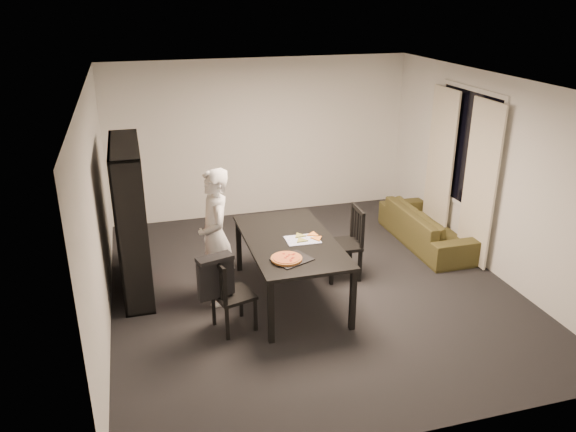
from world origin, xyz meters
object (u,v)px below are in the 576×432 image
object	(u,v)px
dining_table	(290,245)
baking_tray	(292,259)
chair_right	(349,238)
person	(215,237)
sofa	(427,227)
chair_left	(227,290)
bookshelf	(131,219)
pepperoni_pizza	(287,258)

from	to	relation	value
dining_table	baking_tray	size ratio (longest dim) A/B	4.69
dining_table	chair_right	size ratio (longest dim) A/B	1.94
person	sofa	xyz separation A→B (m)	(3.31, 0.80, -0.57)
baking_tray	sofa	bearing A→B (deg)	30.57
chair_right	sofa	world-z (taller)	chair_right
dining_table	chair_left	distance (m)	1.04
baking_tray	sofa	xyz separation A→B (m)	(2.56, 1.51, -0.51)
sofa	chair_right	bearing A→B (deg)	112.74
person	baking_tray	bearing A→B (deg)	43.77
baking_tray	bookshelf	bearing A→B (deg)	141.90
chair_right	baking_tray	size ratio (longest dim) A/B	2.42
chair_right	person	xyz separation A→B (m)	(-1.78, -0.16, 0.29)
person	pepperoni_pizza	world-z (taller)	person
chair_left	pepperoni_pizza	distance (m)	0.75
chair_left	sofa	bearing A→B (deg)	-81.67
chair_left	chair_right	world-z (taller)	chair_right
chair_left	person	size ratio (longest dim) A/B	0.52
dining_table	chair_right	world-z (taller)	chair_right
bookshelf	chair_left	world-z (taller)	bookshelf
chair_left	baking_tray	size ratio (longest dim) A/B	2.20
chair_left	pepperoni_pizza	xyz separation A→B (m)	(0.68, -0.01, 0.31)
bookshelf	person	distance (m)	1.13
chair_right	baking_tray	distance (m)	1.37
bookshelf	person	world-z (taller)	bookshelf
person	chair_right	bearing A→B (deg)	92.55
bookshelf	dining_table	distance (m)	2.00
chair_left	bookshelf	bearing A→B (deg)	19.70
dining_table	baking_tray	distance (m)	0.56
baking_tray	sofa	world-z (taller)	baking_tray
chair_left	baking_tray	world-z (taller)	chair_left
dining_table	sofa	distance (m)	2.65
chair_left	pepperoni_pizza	bearing A→B (deg)	-107.19
bookshelf	chair_left	distance (m)	1.67
pepperoni_pizza	sofa	xyz separation A→B (m)	(2.62, 1.51, -0.53)
pepperoni_pizza	bookshelf	bearing A→B (deg)	140.85
pepperoni_pizza	baking_tray	bearing A→B (deg)	-1.55
chair_right	chair_left	bearing A→B (deg)	-61.64
chair_left	sofa	world-z (taller)	chair_left
dining_table	chair_left	size ratio (longest dim) A/B	2.14
chair_left	baking_tray	distance (m)	0.80
baking_tray	pepperoni_pizza	distance (m)	0.07
bookshelf	sofa	bearing A→B (deg)	2.54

